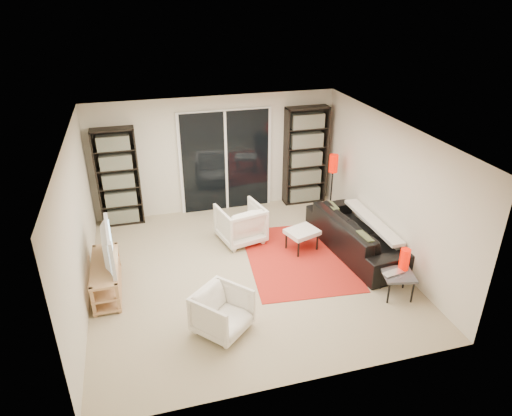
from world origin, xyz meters
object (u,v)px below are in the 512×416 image
Objects in this scene: bookshelf_right at (305,156)px; sofa at (357,234)px; tv_stand at (106,277)px; ottoman at (302,233)px; bookshelf_left at (118,178)px; side_table at (398,276)px; floor_lamp at (333,170)px; armchair_front at (222,312)px; armchair_back at (241,223)px.

sofa is (0.17, -2.23, -0.72)m from bookshelf_right.
ottoman is (3.36, 0.37, 0.08)m from tv_stand.
side_table is (4.01, -3.60, -0.62)m from bookshelf_left.
floor_lamp is at bearing 47.69° from ottoman.
side_table is (2.74, 0.07, 0.04)m from armchair_front.
armchair_front is at bearing 111.64° from sofa.
floor_lamp is (0.13, 1.46, 0.66)m from sofa.
side_table is at bearing -16.82° from tv_stand.
armchair_front is at bearing -178.56° from side_table.
tv_stand is at bearing 10.09° from armchair_back.
armchair_back reaches higher than sofa.
armchair_back is 1.15× the size of armchair_front.
side_table is at bearing 117.60° from armchair_back.
side_table is at bearing -60.88° from ottoman.
bookshelf_right is 4.79m from tv_stand.
sofa is 2.12m from armchair_back.
bookshelf_right is 3.67m from side_table.
ottoman is 1.71m from floor_lamp.
tv_stand is 1.60× the size of armchair_back.
bookshelf_left is at bearing 55.04° from sofa.
bookshelf_left is at bearing 147.89° from ottoman.
armchair_back is (2.10, -1.32, -0.62)m from bookshelf_left.
bookshelf_right is at bearing -0.00° from bookshelf_left.
bookshelf_left is at bearing 169.58° from floor_lamp.
side_table is 2.91m from floor_lamp.
bookshelf_left is 3.69m from ottoman.
armchair_back is (-1.92, 0.91, 0.02)m from sofa.
armchair_back is 2.21m from floor_lamp.
bookshelf_left is 2.47× the size of armchair_back.
bookshelf_right is 1.66× the size of tv_stand.
bookshelf_left is at bearing 67.62° from armchair_front.
armchair_front is 1.06× the size of ottoman.
tv_stand reaches higher than side_table.
sofa is at bearing -13.89° from armchair_front.
bookshelf_right is 3.87× the size of side_table.
side_table is at bearing -40.07° from armchair_front.
armchair_front is 4.14m from floor_lamp.
bookshelf_left reaches higher than side_table.
bookshelf_right is 4.54m from armchair_front.
tv_stand is 1.84× the size of armchair_front.
armchair_back is 0.60× the size of floor_lamp.
armchair_front is 2.74m from side_table.
side_table is at bearing -87.48° from bookshelf_right.
bookshelf_right reaches higher than sofa.
bookshelf_left is 3.60× the size of side_table.
bookshelf_left is at bearing 138.09° from side_table.
bookshelf_left is 2.56m from armchair_back.
bookshelf_right reaches higher than ottoman.
sofa is (4.30, 0.07, 0.07)m from tv_stand.
bookshelf_right is at bearing 111.36° from floor_lamp.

